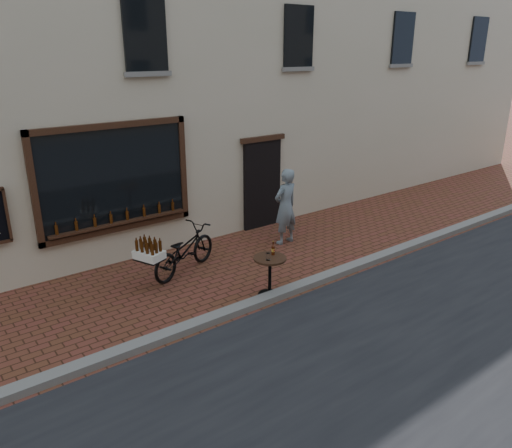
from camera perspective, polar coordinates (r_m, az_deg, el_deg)
ground at (r=9.31m, az=4.60°, el=-8.35°), size 90.00×90.00×0.00m
kerb at (r=9.42m, az=3.79°, el=-7.59°), size 90.00×0.25×0.12m
shop_building at (r=13.77m, az=-14.48°, el=21.68°), size 28.00×6.20×10.00m
cargo_bicycle at (r=10.17m, az=-8.35°, el=-3.00°), size 2.15×1.30×1.02m
bistro_table at (r=9.11m, az=1.61°, el=-5.10°), size 0.60×0.60×1.03m
pedestrian at (r=11.50m, az=3.39°, el=2.00°), size 0.69×0.49×1.78m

